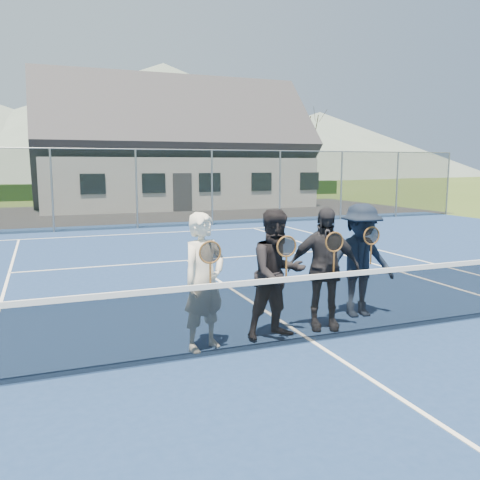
{
  "coord_description": "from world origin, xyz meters",
  "views": [
    {
      "loc": [
        -3.34,
        -5.83,
        2.42
      ],
      "look_at": [
        -0.48,
        1.5,
        1.25
      ],
      "focal_mm": 38.0,
      "sensor_mm": 36.0,
      "label": 1
    }
  ],
  "objects_px": {
    "tennis_net": "(314,305)",
    "player_c": "(324,268)",
    "player_d": "(360,260)",
    "player_b": "(277,274)",
    "player_a": "(204,282)",
    "clubhouse": "(172,138)"
  },
  "relations": [
    {
      "from": "player_a",
      "to": "player_c",
      "type": "height_order",
      "value": "same"
    },
    {
      "from": "player_a",
      "to": "clubhouse",
      "type": "bearing_deg",
      "value": 77.05
    },
    {
      "from": "player_b",
      "to": "player_c",
      "type": "distance_m",
      "value": 0.81
    },
    {
      "from": "player_c",
      "to": "player_d",
      "type": "distance_m",
      "value": 0.93
    },
    {
      "from": "tennis_net",
      "to": "player_d",
      "type": "height_order",
      "value": "player_d"
    },
    {
      "from": "player_c",
      "to": "player_d",
      "type": "height_order",
      "value": "same"
    },
    {
      "from": "tennis_net",
      "to": "player_b",
      "type": "bearing_deg",
      "value": 134.31
    },
    {
      "from": "clubhouse",
      "to": "player_b",
      "type": "relative_size",
      "value": 8.67
    },
    {
      "from": "tennis_net",
      "to": "clubhouse",
      "type": "distance_m",
      "value": 24.57
    },
    {
      "from": "clubhouse",
      "to": "player_b",
      "type": "xyz_separation_m",
      "value": [
        -4.37,
        -23.62,
        -3.07
      ]
    },
    {
      "from": "clubhouse",
      "to": "player_d",
      "type": "bearing_deg",
      "value": -96.65
    },
    {
      "from": "player_a",
      "to": "player_c",
      "type": "xyz_separation_m",
      "value": [
        1.88,
        0.18,
        -0.0
      ]
    },
    {
      "from": "tennis_net",
      "to": "player_a",
      "type": "height_order",
      "value": "player_a"
    },
    {
      "from": "tennis_net",
      "to": "player_c",
      "type": "height_order",
      "value": "player_c"
    },
    {
      "from": "clubhouse",
      "to": "player_d",
      "type": "height_order",
      "value": "clubhouse"
    },
    {
      "from": "tennis_net",
      "to": "player_b",
      "type": "distance_m",
      "value": 0.65
    },
    {
      "from": "player_a",
      "to": "player_b",
      "type": "relative_size",
      "value": 1.0
    },
    {
      "from": "player_b",
      "to": "player_c",
      "type": "bearing_deg",
      "value": 8.01
    },
    {
      "from": "tennis_net",
      "to": "player_a",
      "type": "relative_size",
      "value": 6.49
    },
    {
      "from": "player_b",
      "to": "player_a",
      "type": "bearing_deg",
      "value": -176.35
    },
    {
      "from": "player_c",
      "to": "player_b",
      "type": "bearing_deg",
      "value": -171.99
    },
    {
      "from": "clubhouse",
      "to": "player_c",
      "type": "distance_m",
      "value": 23.98
    }
  ]
}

